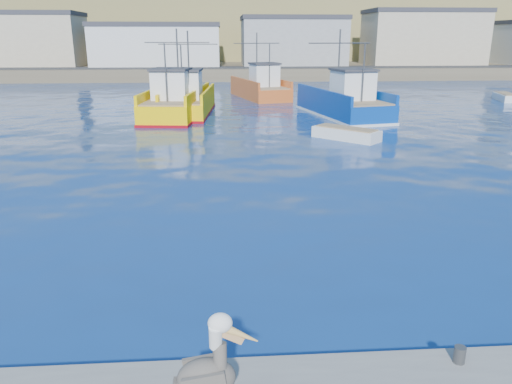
% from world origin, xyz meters
% --- Properties ---
extents(ground, '(260.00, 260.00, 0.00)m').
position_xyz_m(ground, '(0.00, 0.00, 0.00)').
color(ground, navy).
rests_on(ground, ground).
extents(dock_bollards, '(36.20, 0.20, 0.30)m').
position_xyz_m(dock_bollards, '(0.60, -3.40, 0.65)').
color(dock_bollards, '#4C4C4C').
rests_on(dock_bollards, dock).
extents(far_shore, '(200.00, 81.00, 24.00)m').
position_xyz_m(far_shore, '(0.00, 109.20, 8.98)').
color(far_shore, brown).
rests_on(far_shore, ground).
extents(trawler_yellow_a, '(5.03, 11.15, 6.45)m').
position_xyz_m(trawler_yellow_a, '(-4.33, 27.84, 1.01)').
color(trawler_yellow_a, '#FFC801').
rests_on(trawler_yellow_a, ground).
extents(trawler_yellow_b, '(4.59, 9.93, 6.31)m').
position_xyz_m(trawler_yellow_b, '(-3.50, 28.93, 0.96)').
color(trawler_yellow_b, '#FFC801').
rests_on(trawler_yellow_b, ground).
extents(trawler_blue, '(5.67, 10.97, 6.41)m').
position_xyz_m(trawler_blue, '(8.37, 27.04, 1.00)').
color(trawler_blue, navy).
rests_on(trawler_blue, ground).
extents(boat_orange, '(5.56, 9.54, 6.17)m').
position_xyz_m(boat_orange, '(2.99, 38.93, 1.06)').
color(boat_orange, '#CC5821').
rests_on(boat_orange, ground).
extents(skiff_mid, '(3.81, 3.79, 0.87)m').
position_xyz_m(skiff_mid, '(6.39, 18.22, 0.28)').
color(skiff_mid, silver).
rests_on(skiff_mid, ground).
extents(skiff_far, '(2.19, 4.12, 0.85)m').
position_xyz_m(skiff_far, '(25.91, 35.30, 0.27)').
color(skiff_far, silver).
rests_on(skiff_far, ground).
extents(pelican, '(1.29, 0.55, 1.60)m').
position_xyz_m(pelican, '(-1.23, -4.21, 1.18)').
color(pelican, '#595451').
rests_on(pelican, dock).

